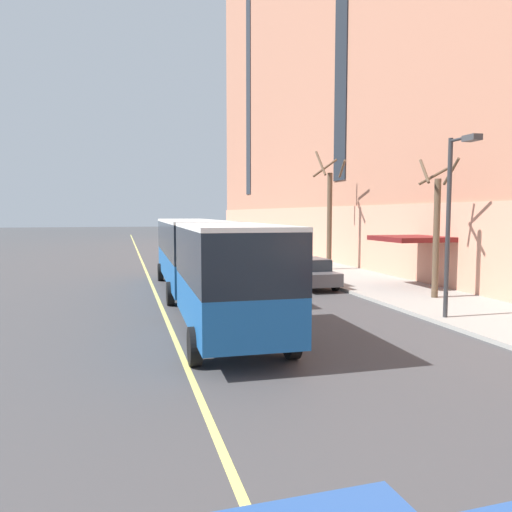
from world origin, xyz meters
The scene contains 10 objects.
ground_plane centered at (0.00, 0.00, 0.00)m, with size 260.00×260.00×0.00m, color #424244.
sidewalk centered at (9.47, 3.00, 0.07)m, with size 5.17×160.00×0.15m, color #9E9B93.
city_bus centered at (-0.46, 0.20, 2.06)m, with size 3.29×20.11×3.55m.
parked_car_silver_0 centered at (5.60, 24.92, 0.78)m, with size 2.02×4.28×1.56m.
parked_car_navy_1 centered at (5.66, 10.87, 0.78)m, with size 2.13×4.41×1.56m.
parked_car_darkgray_4 centered at (5.71, 3.56, 0.78)m, with size 1.98×4.79×1.56m.
street_tree_mid_block centered at (9.69, -1.55, 3.19)m, with size 1.62×1.55×6.13m.
street_tree_far_uptown centered at (9.68, 10.17, 3.93)m, with size 1.93×1.94×7.86m.
street_lamp centered at (7.49, -5.62, 4.08)m, with size 0.36×1.48×6.34m.
lane_centerline centered at (-2.16, 3.00, 0.00)m, with size 0.16×140.00×0.01m, color #E0D66B.
Camera 1 is at (-3.66, -20.66, 3.86)m, focal length 35.00 mm.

